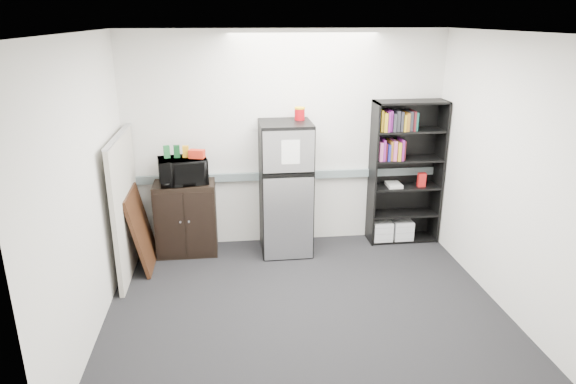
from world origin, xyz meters
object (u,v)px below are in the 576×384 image
object	(u,v)px
cubicle_partition	(125,205)
cabinet	(186,218)
microwave	(183,171)
refrigerator	(286,188)
bookshelf	(404,169)

from	to	relation	value
cubicle_partition	cabinet	bearing A→B (deg)	33.91
microwave	refrigerator	world-z (taller)	refrigerator
refrigerator	cubicle_partition	bearing A→B (deg)	-169.99
cubicle_partition	refrigerator	distance (m)	1.89
bookshelf	cubicle_partition	xyz separation A→B (m)	(-3.41, -0.49, -0.16)
cubicle_partition	cabinet	xyz separation A→B (m)	(0.63, 0.42, -0.35)
cabinet	cubicle_partition	bearing A→B (deg)	-146.09
bookshelf	microwave	world-z (taller)	bookshelf
refrigerator	cabinet	bearing A→B (deg)	175.92
cabinet	microwave	bearing A→B (deg)	-90.00
cubicle_partition	refrigerator	bearing A→B (deg)	10.38
bookshelf	cabinet	xyz separation A→B (m)	(-2.78, -0.07, -0.51)
refrigerator	microwave	bearing A→B (deg)	176.66
cubicle_partition	refrigerator	world-z (taller)	refrigerator
microwave	cabinet	bearing A→B (deg)	79.90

